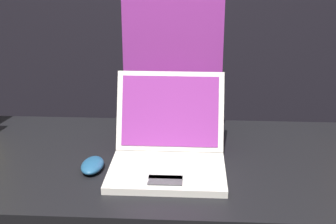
% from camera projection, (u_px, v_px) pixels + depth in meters
% --- Properties ---
extents(laptop_middle, '(0.33, 0.34, 0.25)m').
position_uv_depth(laptop_middle, '(168.00, 147.00, 1.37)').
color(laptop_middle, silver).
rests_on(laptop_middle, display_counter).
extents(mouse_middle, '(0.06, 0.11, 0.03)m').
position_uv_depth(mouse_middle, '(92.00, 165.00, 1.35)').
color(mouse_middle, navy).
rests_on(mouse_middle, display_counter).
extents(promo_stand_middle, '(0.33, 0.07, 0.49)m').
position_uv_depth(promo_stand_middle, '(173.00, 68.00, 1.56)').
color(promo_stand_middle, black).
rests_on(promo_stand_middle, display_counter).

